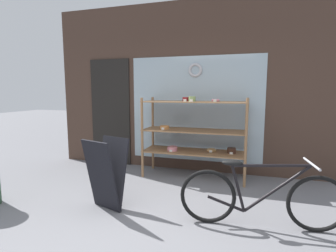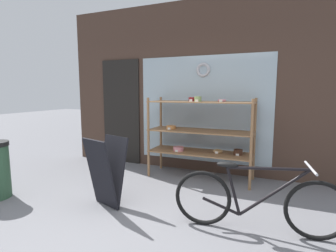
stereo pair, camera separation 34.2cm
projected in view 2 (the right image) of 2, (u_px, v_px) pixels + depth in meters
ground_plane at (104, 248)px, 2.48m from camera, size 30.00×30.00×0.00m
storefront_facade at (191, 90)px, 4.81m from camera, size 5.19×0.13×3.08m
display_case at (200, 131)px, 4.39m from camera, size 1.74×0.57×1.39m
bicycle at (256, 201)px, 2.73m from camera, size 1.74×0.46×0.75m
sandwich_board at (106, 172)px, 3.34m from camera, size 0.55×0.50×0.89m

